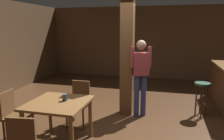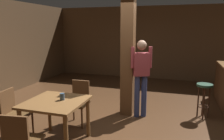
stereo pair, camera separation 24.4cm
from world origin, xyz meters
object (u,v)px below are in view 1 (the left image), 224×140
chair_west (14,113)px  standing_person (141,73)px  napkin_cup (65,97)px  chair_north (79,101)px  dining_table (59,109)px  bar_stool_near (202,91)px

chair_west → standing_person: 2.64m
napkin_cup → standing_person: 1.87m
chair_north → dining_table: bearing=-89.8°
dining_table → chair_west: chair_west is taller
chair_west → chair_north: (0.84, 0.92, 0.00)m
napkin_cup → standing_person: bearing=54.9°
dining_table → chair_west: 0.86m
chair_west → chair_north: same height
chair_west → chair_north: 1.24m
chair_west → bar_stool_near: 3.91m
napkin_cup → bar_stool_near: size_ratio=0.15×
chair_west → napkin_cup: 0.99m
dining_table → standing_person: 2.01m
chair_north → standing_person: size_ratio=0.52×
bar_stool_near → standing_person: bearing=-165.2°
dining_table → chair_north: size_ratio=1.07×
standing_person → bar_stool_near: 1.46m
dining_table → napkin_cup: bearing=43.4°
napkin_cup → chair_north: bearing=96.2°
dining_table → napkin_cup: (0.08, 0.08, 0.19)m
dining_table → standing_person: size_ratio=0.55×
chair_west → standing_person: size_ratio=0.52×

